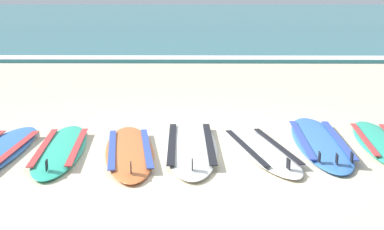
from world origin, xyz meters
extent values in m
plane|color=beige|center=(0.00, 0.00, 0.00)|extent=(80.00, 80.00, 0.00)
cube|color=teal|center=(0.00, 37.99, 0.05)|extent=(80.00, 60.00, 0.10)
cube|color=white|center=(0.00, 8.42, 0.06)|extent=(80.00, 0.86, 0.11)
cube|color=#D13838|center=(-2.05, -0.18, 0.08)|extent=(0.14, 1.75, 0.01)
ellipsoid|color=#2DB793|center=(-1.53, 0.03, 0.04)|extent=(0.76, 2.27, 0.07)
cube|color=#D13838|center=(-1.73, 0.01, 0.08)|extent=(0.22, 1.56, 0.01)
cube|color=#D13838|center=(-1.33, 0.04, 0.08)|extent=(0.22, 1.56, 0.01)
cube|color=black|center=(-1.45, -0.84, 0.12)|extent=(0.02, 0.09, 0.11)
ellipsoid|color=orange|center=(-0.69, -0.04, 0.04)|extent=(0.89, 2.33, 0.07)
cube|color=#334CB2|center=(-0.90, -0.07, 0.08)|extent=(0.31, 1.58, 0.01)
cube|color=#334CB2|center=(-0.49, -0.01, 0.08)|extent=(0.31, 1.58, 0.01)
cube|color=black|center=(-0.57, -0.91, 0.12)|extent=(0.02, 0.09, 0.11)
ellipsoid|color=silver|center=(0.03, 0.19, 0.04)|extent=(0.71, 2.57, 0.07)
cube|color=black|center=(-0.20, 0.19, 0.08)|extent=(0.14, 1.79, 0.01)
cube|color=black|center=(0.26, 0.20, 0.08)|extent=(0.14, 1.79, 0.01)
cube|color=black|center=(0.06, -0.80, 0.12)|extent=(0.01, 0.09, 0.11)
ellipsoid|color=white|center=(0.88, 0.05, 0.04)|extent=(1.00, 2.24, 0.07)
cube|color=black|center=(0.69, 0.01, 0.08)|extent=(0.40, 1.50, 0.01)
cube|color=black|center=(1.07, 0.10, 0.08)|extent=(0.40, 1.50, 0.01)
cube|color=black|center=(1.07, -0.77, 0.12)|extent=(0.03, 0.09, 0.11)
ellipsoid|color=#3875CC|center=(1.66, 0.38, 0.04)|extent=(0.74, 2.55, 0.07)
cube|color=#334CB2|center=(1.43, 0.39, 0.08)|extent=(0.16, 1.77, 0.01)
cube|color=#334CB2|center=(1.88, 0.37, 0.08)|extent=(0.16, 1.77, 0.01)
cube|color=black|center=(1.62, -0.60, 0.12)|extent=(0.02, 0.09, 0.11)
cube|color=black|center=(1.45, -0.53, 0.12)|extent=(0.02, 0.09, 0.11)
cube|color=black|center=(1.79, -0.55, 0.12)|extent=(0.02, 0.09, 0.11)
ellipsoid|color=#2DB793|center=(2.41, 0.38, 0.04)|extent=(0.74, 2.17, 0.07)
cube|color=#D13838|center=(2.22, 0.40, 0.08)|extent=(0.22, 1.49, 0.01)
camera|label=1|loc=(0.11, -6.01, 1.88)|focal=49.25mm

